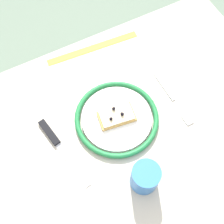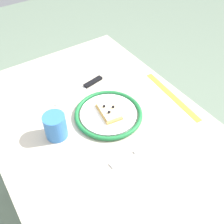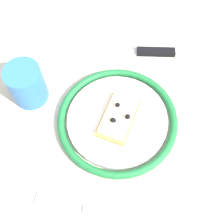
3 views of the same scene
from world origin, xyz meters
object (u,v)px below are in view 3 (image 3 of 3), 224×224
at_px(dining_table, 97,141).
at_px(knife, 142,52).
at_px(fork, 87,210).
at_px(plate, 117,120).
at_px(cup, 27,84).
at_px(pizza_slice_near, 118,118).

relative_size(dining_table, knife, 4.28).
relative_size(dining_table, fork, 5.09).
height_order(knife, fork, knife).
distance_m(plate, fork, 0.19).
bearing_deg(knife, fork, 174.59).
bearing_deg(plate, cup, 83.92).
distance_m(fork, cup, 0.28).
relative_size(dining_table, pizza_slice_near, 8.94).
bearing_deg(fork, cup, 40.94).
xyz_separation_m(plate, cup, (0.02, 0.20, 0.04)).
relative_size(pizza_slice_near, knife, 0.48).
bearing_deg(fork, plate, -5.24).
xyz_separation_m(knife, cup, (-0.17, 0.22, 0.04)).
xyz_separation_m(pizza_slice_near, cup, (0.02, 0.20, 0.02)).
distance_m(dining_table, knife, 0.24).
distance_m(knife, cup, 0.28).
height_order(dining_table, pizza_slice_near, pizza_slice_near).
height_order(dining_table, fork, fork).
height_order(dining_table, cup, cup).
xyz_separation_m(pizza_slice_near, knife, (0.19, -0.02, -0.02)).
height_order(plate, pizza_slice_near, pizza_slice_near).
xyz_separation_m(knife, fork, (-0.38, 0.04, -0.00)).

